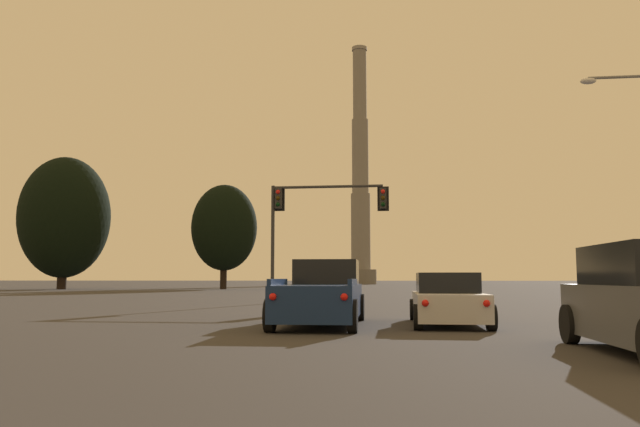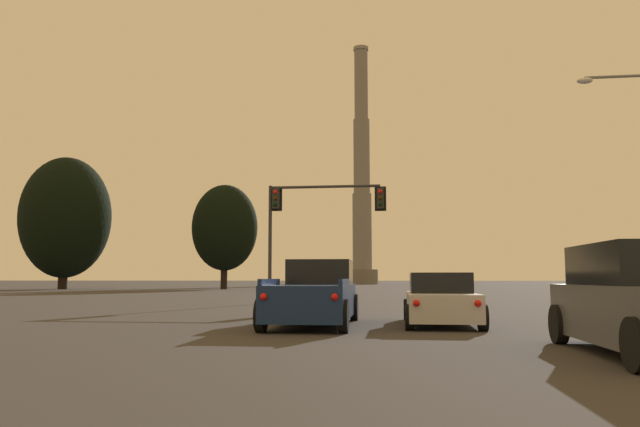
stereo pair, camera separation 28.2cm
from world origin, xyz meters
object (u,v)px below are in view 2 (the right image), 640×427
Objects in this scene: pickup_truck_left_lane_second at (315,295)px; traffic_light_overhead_left at (309,212)px; smokestack at (362,189)px; sedan_center_lane_second at (440,300)px.

traffic_light_overhead_left is at bearing 98.11° from pickup_truck_left_lane_second.
smokestack is (-3.23, 96.71, 14.99)m from traffic_light_overhead_left.
smokestack reaches higher than traffic_light_overhead_left.
sedan_center_lane_second is 0.85× the size of pickup_truck_left_lane_second.
sedan_center_lane_second is at bearing -67.17° from traffic_light_overhead_left.
traffic_light_overhead_left is at bearing -88.09° from smokestack.
sedan_center_lane_second is 0.09× the size of smokestack.
traffic_light_overhead_left is at bearing 112.51° from sedan_center_lane_second.
sedan_center_lane_second is 3.47m from pickup_truck_left_lane_second.
sedan_center_lane_second is 15.21m from traffic_light_overhead_left.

